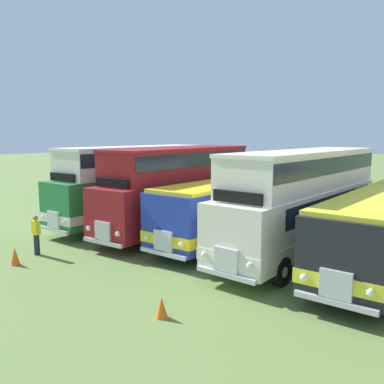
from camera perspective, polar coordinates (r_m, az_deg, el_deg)
ground_plane at (r=17.51m, az=25.40°, el=-9.83°), size 200.00×200.00×0.00m
bus_first_in_row at (r=23.67m, az=-8.14°, el=1.52°), size 2.75×10.71×4.49m
bus_second_in_row at (r=21.46m, az=-1.64°, el=0.93°), size 2.95×11.07×4.49m
bus_third_in_row at (r=19.58m, az=6.00°, el=-1.94°), size 2.72×10.32×2.99m
bus_fourth_in_row at (r=18.15m, az=15.57°, el=-0.68°), size 3.00×11.75×4.49m
cone_near_end at (r=11.91m, az=-4.33°, el=-16.01°), size 0.36×0.36×0.60m
cone_mid_row at (r=17.73m, az=-23.78°, el=-8.30°), size 0.36×0.36×0.72m
marshal_person at (r=18.68m, az=-21.18°, el=-5.66°), size 0.36×0.24×1.73m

